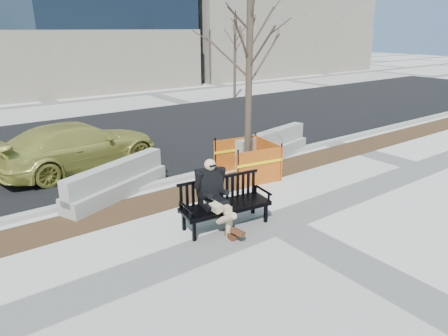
# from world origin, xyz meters

# --- Properties ---
(ground) EXTENTS (120.00, 120.00, 0.00)m
(ground) POSITION_xyz_m (0.00, 0.00, 0.00)
(ground) COLOR beige
(ground) RESTS_ON ground
(mulch_strip) EXTENTS (40.00, 1.20, 0.02)m
(mulch_strip) POSITION_xyz_m (0.00, 2.60, 0.00)
(mulch_strip) COLOR #47301C
(mulch_strip) RESTS_ON ground
(asphalt_street) EXTENTS (60.00, 10.40, 0.01)m
(asphalt_street) POSITION_xyz_m (0.00, 8.80, 0.00)
(asphalt_street) COLOR black
(asphalt_street) RESTS_ON ground
(curb) EXTENTS (60.00, 0.25, 0.12)m
(curb) POSITION_xyz_m (0.00, 3.55, 0.06)
(curb) COLOR #9E9B93
(curb) RESTS_ON ground
(bench) EXTENTS (2.09, 0.98, 1.07)m
(bench) POSITION_xyz_m (-1.02, 0.54, 0.00)
(bench) COLOR black
(bench) RESTS_ON ground
(seated_man) EXTENTS (0.80, 1.18, 1.54)m
(seated_man) POSITION_xyz_m (-1.29, 0.63, 0.00)
(seated_man) COLOR black
(seated_man) RESTS_ON ground
(tree_fence) EXTENTS (2.53, 2.53, 5.50)m
(tree_fence) POSITION_xyz_m (1.31, 2.63, 0.00)
(tree_fence) COLOR orange
(tree_fence) RESTS_ON ground
(sedan) EXTENTS (5.19, 2.80, 1.43)m
(sedan) POSITION_xyz_m (-2.31, 6.27, 0.00)
(sedan) COLOR #A2A040
(sedan) RESTS_ON ground
(jersey_barrier_left) EXTENTS (3.14, 1.78, 0.90)m
(jersey_barrier_left) POSITION_xyz_m (-2.27, 3.54, 0.00)
(jersey_barrier_left) COLOR gray
(jersey_barrier_left) RESTS_ON ground
(jersey_barrier_right) EXTENTS (3.39, 1.31, 0.95)m
(jersey_barrier_right) POSITION_xyz_m (3.04, 3.52, 0.00)
(jersey_barrier_right) COLOR gray
(jersey_barrier_right) RESTS_ON ground
(far_tree_right) EXTENTS (2.47, 2.47, 5.23)m
(far_tree_right) POSITION_xyz_m (9.68, 14.02, 0.00)
(far_tree_right) COLOR #4E4132
(far_tree_right) RESTS_ON ground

